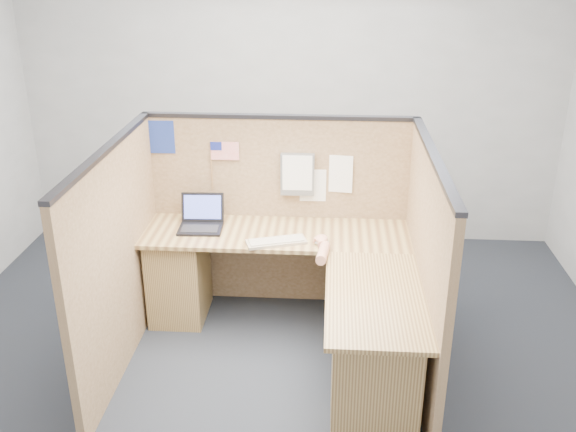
# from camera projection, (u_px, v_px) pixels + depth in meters

# --- Properties ---
(floor) EXTENTS (5.00, 5.00, 0.00)m
(floor) POSITION_uv_depth(u_px,v_px,m) (268.00, 370.00, 4.37)
(floor) COLOR #1E222B
(floor) RESTS_ON ground
(wall_back) EXTENTS (5.00, 0.00, 5.00)m
(wall_back) POSITION_uv_depth(u_px,v_px,m) (290.00, 95.00, 5.89)
(wall_back) COLOR #9EA1A4
(wall_back) RESTS_ON floor
(cubicle_partitions) EXTENTS (2.06, 1.83, 1.53)m
(cubicle_partitions) POSITION_uv_depth(u_px,v_px,m) (273.00, 242.00, 4.46)
(cubicle_partitions) COLOR brown
(cubicle_partitions) RESTS_ON floor
(l_desk) EXTENTS (1.95, 1.75, 0.73)m
(l_desk) POSITION_uv_depth(u_px,v_px,m) (298.00, 300.00, 4.47)
(l_desk) COLOR brown
(l_desk) RESTS_ON floor
(laptop) EXTENTS (0.33, 0.32, 0.23)m
(laptop) POSITION_uv_depth(u_px,v_px,m) (202.00, 220.00, 4.78)
(laptop) COLOR black
(laptop) RESTS_ON l_desk
(keyboard) EXTENTS (0.45, 0.27, 0.03)m
(keyboard) POSITION_uv_depth(u_px,v_px,m) (276.00, 242.00, 4.53)
(keyboard) COLOR #9F917B
(keyboard) RESTS_ON l_desk
(mouse) EXTENTS (0.11, 0.07, 0.04)m
(mouse) POSITION_uv_depth(u_px,v_px,m) (321.00, 242.00, 4.50)
(mouse) COLOR silver
(mouse) RESTS_ON l_desk
(hand_forearm) EXTENTS (0.11, 0.38, 0.08)m
(hand_forearm) POSITION_uv_depth(u_px,v_px,m) (323.00, 248.00, 4.37)
(hand_forearm) COLOR tan
(hand_forearm) RESTS_ON l_desk
(blue_poster) EXTENTS (0.19, 0.01, 0.25)m
(blue_poster) POSITION_uv_depth(u_px,v_px,m) (162.00, 137.00, 4.79)
(blue_poster) COLOR navy
(blue_poster) RESTS_ON cubicle_partitions
(american_flag) EXTENTS (0.22, 0.01, 0.37)m
(american_flag) POSITION_uv_depth(u_px,v_px,m) (221.00, 153.00, 4.79)
(american_flag) COLOR olive
(american_flag) RESTS_ON cubicle_partitions
(file_holder) EXTENTS (0.25, 0.05, 0.32)m
(file_holder) POSITION_uv_depth(u_px,v_px,m) (297.00, 174.00, 4.80)
(file_holder) COLOR slate
(file_holder) RESTS_ON cubicle_partitions
(paper_left) EXTENTS (0.23, 0.03, 0.29)m
(paper_left) POSITION_uv_depth(u_px,v_px,m) (337.00, 174.00, 4.81)
(paper_left) COLOR white
(paper_left) RESTS_ON cubicle_partitions
(paper_right) EXTENTS (0.20, 0.01, 0.25)m
(paper_right) POSITION_uv_depth(u_px,v_px,m) (313.00, 185.00, 4.86)
(paper_right) COLOR white
(paper_right) RESTS_ON cubicle_partitions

